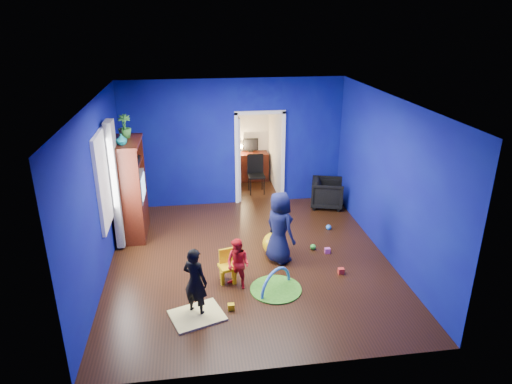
{
  "coord_description": "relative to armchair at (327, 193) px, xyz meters",
  "views": [
    {
      "loc": [
        -0.92,
        -7.24,
        4.21
      ],
      "look_at": [
        0.18,
        0.4,
        1.17
      ],
      "focal_mm": 32.0,
      "sensor_mm": 36.0,
      "label": 1
    }
  ],
  "objects": [
    {
      "name": "armchair",
      "position": [
        0.0,
        0.0,
        0.0
      ],
      "size": [
        0.89,
        0.88,
        0.66
      ],
      "primitive_type": "imported",
      "rotation": [
        0.0,
        0.0,
        1.28
      ],
      "color": "black",
      "rests_on": "floor"
    },
    {
      "name": "vase",
      "position": [
        -4.3,
        -1.11,
        1.73
      ],
      "size": [
        0.26,
        0.26,
        0.21
      ],
      "primitive_type": "imported",
      "rotation": [
        0.0,
        0.0,
        -0.36
      ],
      "color": "#0D5A68",
      "rests_on": "tv_armoire"
    },
    {
      "name": "child_black",
      "position": [
        -3.09,
        -3.64,
        0.21
      ],
      "size": [
        0.47,
        0.43,
        1.08
      ],
      "primitive_type": "imported",
      "rotation": [
        0.0,
        0.0,
        2.55
      ],
      "color": "black",
      "rests_on": "floor"
    },
    {
      "name": "child_navy",
      "position": [
        -1.57,
        -2.29,
        0.33
      ],
      "size": [
        0.69,
        0.77,
        1.33
      ],
      "primitive_type": "imported",
      "rotation": [
        0.0,
        0.0,
        2.1
      ],
      "color": "#101B3D",
      "rests_on": "floor"
    },
    {
      "name": "tv_armoire",
      "position": [
        -4.3,
        -0.81,
        0.65
      ],
      "size": [
        0.58,
        1.14,
        1.96
      ],
      "primitive_type": "cube",
      "color": "#3D180A",
      "rests_on": "floor"
    },
    {
      "name": "book_shelf",
      "position": [
        -1.5,
        2.17,
        1.69
      ],
      "size": [
        0.88,
        0.24,
        0.04
      ],
      "primitive_type": "cube",
      "color": "white",
      "rests_on": "study_desk"
    },
    {
      "name": "study_desk",
      "position": [
        -1.5,
        2.06,
        0.05
      ],
      "size": [
        0.88,
        0.44,
        0.75
      ],
      "primitive_type": "cube",
      "color": "#3D140A",
      "rests_on": "floor"
    },
    {
      "name": "floor",
      "position": [
        -2.1,
        -2.2,
        -0.33
      ],
      "size": [
        5.0,
        5.5,
        0.01
      ],
      "primitive_type": "cube",
      "color": "black",
      "rests_on": "ground"
    },
    {
      "name": "ceiling",
      "position": [
        -2.1,
        -2.2,
        2.57
      ],
      "size": [
        5.0,
        5.5,
        0.01
      ],
      "primitive_type": "cube",
      "color": "white",
      "rests_on": "wall_back"
    },
    {
      "name": "potted_plant",
      "position": [
        -4.3,
        -0.59,
        1.85
      ],
      "size": [
        0.3,
        0.3,
        0.45
      ],
      "primitive_type": "imported",
      "rotation": [
        0.0,
        0.0,
        0.2
      ],
      "color": "#32812E",
      "rests_on": "tv_armoire"
    },
    {
      "name": "toy_2",
      "position": [
        -2.57,
        -3.65,
        -0.28
      ],
      "size": [
        0.1,
        0.08,
        0.1
      ],
      "primitive_type": "cube",
      "color": "#E6B50C",
      "rests_on": "floor"
    },
    {
      "name": "yellow_blanket",
      "position": [
        -3.09,
        -3.74,
        -0.31
      ],
      "size": [
        0.9,
        0.81,
        0.03
      ],
      "primitive_type": "cube",
      "rotation": [
        0.0,
        0.0,
        0.33
      ],
      "color": "#F2E07A",
      "rests_on": "floor"
    },
    {
      "name": "toy_0",
      "position": [
        -0.59,
        -2.89,
        -0.28
      ],
      "size": [
        0.1,
        0.08,
        0.1
      ],
      "primitive_type": "cube",
      "color": "red",
      "rests_on": "floor"
    },
    {
      "name": "kid_chair",
      "position": [
        -2.55,
        -2.85,
        -0.08
      ],
      "size": [
        0.34,
        0.34,
        0.5
      ],
      "primitive_type": "cube",
      "rotation": [
        0.0,
        0.0,
        0.25
      ],
      "color": "yellow",
      "rests_on": "floor"
    },
    {
      "name": "curtain",
      "position": [
        -4.47,
        -1.3,
        0.92
      ],
      "size": [
        0.14,
        0.42,
        2.4
      ],
      "primitive_type": "cube",
      "color": "slate",
      "rests_on": "floor"
    },
    {
      "name": "wall_left",
      "position": [
        -4.6,
        -2.2,
        1.12
      ],
      "size": [
        0.02,
        5.5,
        2.9
      ],
      "primitive_type": "cube",
      "color": "#0A0A71",
      "rests_on": "floor"
    },
    {
      "name": "play_mat",
      "position": [
        -1.8,
        -3.22,
        -0.32
      ],
      "size": [
        0.84,
        0.84,
        0.02
      ],
      "primitive_type": "cylinder",
      "color": "#449722",
      "rests_on": "floor"
    },
    {
      "name": "wall_front",
      "position": [
        -2.1,
        -4.95,
        1.12
      ],
      "size": [
        5.0,
        0.02,
        2.9
      ],
      "primitive_type": "cube",
      "color": "#0A0A71",
      "rests_on": "floor"
    },
    {
      "name": "crt_tv",
      "position": [
        -4.26,
        -0.81,
        0.69
      ],
      "size": [
        0.46,
        0.7,
        0.54
      ],
      "primitive_type": "cube",
      "color": "silver",
      "rests_on": "tv_armoire"
    },
    {
      "name": "hopper_ball",
      "position": [
        -1.62,
        -2.04,
        -0.12
      ],
      "size": [
        0.43,
        0.43,
        0.43
      ],
      "primitive_type": "sphere",
      "color": "yellow",
      "rests_on": "floor"
    },
    {
      "name": "toy_3",
      "position": [
        -0.85,
        -1.98,
        -0.27
      ],
      "size": [
        0.11,
        0.11,
        0.11
      ],
      "primitive_type": "sphere",
      "color": "green",
      "rests_on": "floor"
    },
    {
      "name": "toy_1",
      "position": [
        -0.31,
        -1.19,
        -0.27
      ],
      "size": [
        0.11,
        0.11,
        0.11
      ],
      "primitive_type": "sphere",
      "color": "blue",
      "rests_on": "floor"
    },
    {
      "name": "alcove",
      "position": [
        -1.5,
        1.42,
        0.92
      ],
      "size": [
        1.0,
        1.75,
        2.5
      ],
      "primitive_type": null,
      "color": "silver",
      "rests_on": "floor"
    },
    {
      "name": "folding_chair",
      "position": [
        -1.5,
        1.1,
        0.13
      ],
      "size": [
        0.4,
        0.4,
        0.92
      ],
      "primitive_type": "cube",
      "color": "black",
      "rests_on": "floor"
    },
    {
      "name": "toy_arch",
      "position": [
        -1.8,
        -3.22,
        -0.31
      ],
      "size": [
        0.6,
        0.54,
        0.76
      ],
      "primitive_type": "torus",
      "rotation": [
        1.57,
        0.0,
        0.72
      ],
      "color": "#3F8CD8",
      "rests_on": "floor"
    },
    {
      "name": "toddler_red",
      "position": [
        -2.4,
        -3.05,
        0.1
      ],
      "size": [
        0.53,
        0.52,
        0.86
      ],
      "primitive_type": "imported",
      "rotation": [
        0.0,
        0.0,
        -0.69
      ],
      "color": "red",
      "rests_on": "floor"
    },
    {
      "name": "wall_back",
      "position": [
        -2.1,
        0.55,
        1.12
      ],
      "size": [
        5.0,
        0.02,
        2.9
      ],
      "primitive_type": "cube",
      "color": "#0A0A71",
      "rests_on": "floor"
    },
    {
      "name": "desk_lamp",
      "position": [
        -1.78,
        2.12,
        0.6
      ],
      "size": [
        0.14,
        0.14,
        0.14
      ],
      "primitive_type": "sphere",
      "color": "#FFD88C",
      "rests_on": "study_desk"
    },
    {
      "name": "window_left",
      "position": [
        -4.58,
        -1.85,
        1.22
      ],
      "size": [
        0.03,
        0.95,
        1.55
      ],
      "primitive_type": "cube",
      "color": "white",
      "rests_on": "wall_left"
    },
    {
      "name": "desk_monitor",
      "position": [
        -1.5,
        2.18,
        0.62
      ],
      "size": [
        0.4,
        0.05,
        0.32
      ],
      "primitive_type": "cube",
      "color": "black",
      "rests_on": "study_desk"
    },
    {
      "name": "doorway",
      "position": [
        -1.5,
        0.55,
        0.72
      ],
      "size": [
        1.16,
        0.1,
        2.1
      ],
      "primitive_type": "cube",
      "color": "white",
      "rests_on": "floor"
    },
    {
      "name": "wall_right",
      "position": [
        0.4,
        -2.2,
        1.12
      ],
      "size": [
        0.02,
        5.5,
        2.9
      ],
      "primitive_type": "cube",
      "color": "#0A0A71",
      "rests_on": "floor"
    },
    {
      "name": "toy_4",
      "position": [
        -0.62,
        -2.16,
        -0.28
      ],
      "size": [
        0.1,
        0.08,
        0.1
      ],
      "primitive_type": "cube",
      "color": "#C4499A",
      "rests_on": "floor"
    }
  ]
}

